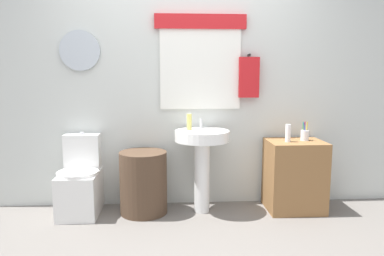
{
  "coord_description": "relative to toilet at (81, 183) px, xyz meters",
  "views": [
    {
      "loc": [
        -0.12,
        -2.52,
        1.32
      ],
      "look_at": [
        0.08,
        0.8,
        0.84
      ],
      "focal_mm": 33.62,
      "sensor_mm": 36.0,
      "label": 1
    }
  ],
  "objects": [
    {
      "name": "ground_plane",
      "position": [
        0.99,
        -0.88,
        -0.29
      ],
      "size": [
        8.0,
        8.0,
        0.0
      ],
      "primitive_type": "plane",
      "color": "slate"
    },
    {
      "name": "back_wall",
      "position": [
        0.99,
        0.26,
        1.01
      ],
      "size": [
        4.4,
        0.18,
        2.6
      ],
      "color": "silver",
      "rests_on": "ground_plane"
    },
    {
      "name": "toilet",
      "position": [
        0.0,
        0.0,
        0.0
      ],
      "size": [
        0.38,
        0.51,
        0.77
      ],
      "color": "white",
      "rests_on": "ground_plane"
    },
    {
      "name": "laundry_hamper",
      "position": [
        0.6,
        -0.03,
        0.01
      ],
      "size": [
        0.45,
        0.45,
        0.6
      ],
      "primitive_type": "cylinder",
      "color": "#4C3828",
      "rests_on": "ground_plane"
    },
    {
      "name": "pedestal_sink",
      "position": [
        1.17,
        -0.03,
        0.31
      ],
      "size": [
        0.52,
        0.52,
        0.8
      ],
      "color": "white",
      "rests_on": "ground_plane"
    },
    {
      "name": "faucet",
      "position": [
        1.17,
        0.09,
        0.56
      ],
      "size": [
        0.03,
        0.03,
        0.1
      ],
      "primitive_type": "cylinder",
      "color": "silver",
      "rests_on": "pedestal_sink"
    },
    {
      "name": "wooden_cabinet",
      "position": [
        2.08,
        -0.03,
        0.05
      ],
      "size": [
        0.54,
        0.44,
        0.69
      ],
      "primitive_type": "cube",
      "color": "olive",
      "rests_on": "ground_plane"
    },
    {
      "name": "soap_bottle",
      "position": [
        1.05,
        0.02,
        0.59
      ],
      "size": [
        0.05,
        0.05,
        0.15
      ],
      "primitive_type": "cylinder",
      "color": "#DBD166",
      "rests_on": "pedestal_sink"
    },
    {
      "name": "lotion_bottle",
      "position": [
        1.99,
        -0.07,
        0.48
      ],
      "size": [
        0.05,
        0.05,
        0.17
      ],
      "primitive_type": "cylinder",
      "color": "white",
      "rests_on": "wooden_cabinet"
    },
    {
      "name": "toothbrush_cup",
      "position": [
        2.18,
        -0.01,
        0.45
      ],
      "size": [
        0.08,
        0.08,
        0.19
      ],
      "color": "silver",
      "rests_on": "wooden_cabinet"
    }
  ]
}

